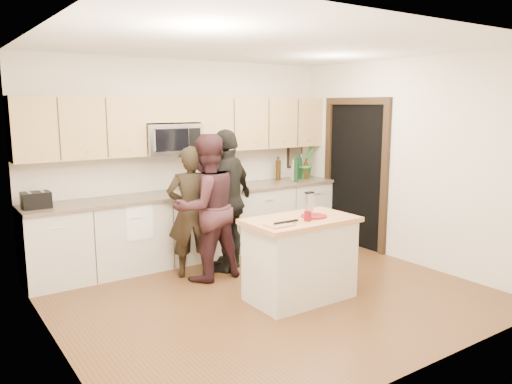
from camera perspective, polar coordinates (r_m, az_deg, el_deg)
floor at (r=5.72m, az=1.47°, el=-11.55°), size 4.50×4.50×0.00m
room_shell at (r=5.34m, az=1.55°, el=6.01°), size 4.52×4.02×2.71m
back_cabinetry at (r=6.96m, az=-6.72°, el=-3.63°), size 4.50×0.66×0.94m
upper_cabinetry at (r=6.91m, az=-7.27°, el=7.76°), size 4.50×0.33×0.75m
microwave at (r=6.74m, az=-9.70°, el=6.01°), size 0.76×0.41×0.40m
doorway at (r=7.53m, az=11.29°, el=2.59°), size 0.06×1.25×2.20m
framed_picture at (r=8.13m, az=4.45°, el=4.15°), size 0.30×0.03×0.38m
dish_towel at (r=6.34m, az=-13.60°, el=-2.14°), size 0.34×0.60×0.48m
island at (r=5.47m, az=5.06°, el=-7.56°), size 1.20×0.70×0.90m
red_plate at (r=5.43m, az=6.63°, el=-2.76°), size 0.28×0.28×0.02m
box_grater at (r=5.39m, az=6.12°, el=-1.31°), size 0.09×0.05×0.26m
drink_glass at (r=5.23m, az=5.92°, el=-2.75°), size 0.08×0.08×0.10m
cutting_board at (r=5.01m, az=2.67°, el=-3.78°), size 0.26×0.20×0.02m
tongs at (r=5.06m, az=3.47°, el=-3.43°), size 0.29×0.03×0.02m
knife at (r=4.99m, az=2.71°, el=-3.70°), size 0.17×0.02×0.01m
toaster at (r=6.17m, az=-23.83°, el=-0.85°), size 0.30×0.23×0.19m
bottle_cluster at (r=7.84m, az=4.50°, el=2.80°), size 0.54×0.38×0.41m
orchid at (r=7.95m, az=5.75°, el=3.29°), size 0.34×0.33×0.49m
woman_left at (r=6.12m, az=-7.40°, el=-2.30°), size 0.69×0.58×1.61m
woman_center at (r=5.99m, az=-5.70°, el=-1.80°), size 0.89×0.71×1.76m
woman_right at (r=6.33m, az=-3.24°, el=-0.97°), size 1.13×0.90×1.80m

